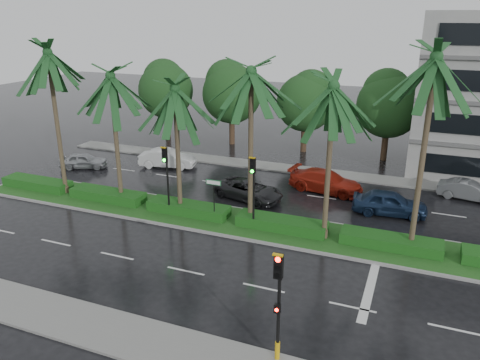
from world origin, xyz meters
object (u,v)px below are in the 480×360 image
at_px(signal_near, 278,303).
at_px(car_white, 167,158).
at_px(car_red, 326,181).
at_px(car_grey, 469,190).
at_px(car_silver, 84,161).
at_px(car_darkgrey, 248,190).
at_px(signal_median_left, 166,171).
at_px(car_blue, 390,203).
at_px(street_sign, 214,190).

xyz_separation_m(signal_near, car_white, (-15.05, 18.29, -1.76)).
height_order(car_red, car_grey, car_red).
relative_size(car_silver, car_darkgrey, 0.77).
height_order(car_white, car_red, car_red).
bearing_deg(signal_near, signal_median_left, 135.91).
distance_m(car_darkgrey, car_red, 5.62).
xyz_separation_m(car_white, car_blue, (17.55, -3.16, 0.02)).
distance_m(car_darkgrey, car_grey, 14.73).
height_order(signal_median_left, car_grey, signal_median_left).
height_order(signal_near, car_silver, signal_near).
xyz_separation_m(car_red, car_blue, (4.50, -2.49, 0.01)).
distance_m(signal_median_left, street_sign, 3.13).
bearing_deg(car_white, signal_near, -152.94).
distance_m(signal_median_left, car_grey, 20.03).
relative_size(car_white, car_blue, 1.00).
height_order(street_sign, car_red, street_sign).
bearing_deg(signal_median_left, car_grey, 30.18).
xyz_separation_m(car_darkgrey, car_grey, (13.69, 5.43, -0.03)).
bearing_deg(car_white, car_darkgrey, -127.68).
xyz_separation_m(signal_near, car_darkgrey, (-6.50, 14.25, -1.84)).
bearing_deg(car_grey, car_white, 102.50).
relative_size(signal_median_left, car_white, 0.97).
bearing_deg(car_red, car_grey, -68.51).
height_order(signal_median_left, car_white, signal_median_left).
relative_size(street_sign, car_white, 0.58).
bearing_deg(car_silver, signal_near, -150.07).
xyz_separation_m(car_silver, car_red, (19.21, 2.04, 0.13)).
distance_m(car_white, car_blue, 17.84).
bearing_deg(car_blue, car_silver, 83.97).
relative_size(car_silver, car_grey, 0.95).
bearing_deg(car_darkgrey, street_sign, -171.78).
distance_m(signal_median_left, car_silver, 12.88).
distance_m(car_darkgrey, car_blue, 9.04).
relative_size(car_white, car_grey, 1.16).
distance_m(car_silver, car_white, 6.73).
relative_size(car_silver, car_red, 0.71).
bearing_deg(car_grey, signal_near, 168.85).
height_order(signal_median_left, street_sign, signal_median_left).
bearing_deg(signal_near, car_red, 96.48).
bearing_deg(street_sign, car_silver, 158.13).
xyz_separation_m(signal_near, car_grey, (7.19, 19.69, -1.87)).
bearing_deg(car_darkgrey, car_grey, -53.63).
height_order(car_silver, car_red, car_red).
relative_size(signal_median_left, car_blue, 0.97).
relative_size(street_sign, car_red, 0.50).
bearing_deg(car_white, car_blue, -112.61).
relative_size(signal_median_left, car_darkgrey, 0.91).
distance_m(signal_median_left, car_white, 10.23).
bearing_deg(car_blue, car_white, 74.82).
height_order(car_silver, car_darkgrey, car_darkgrey).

